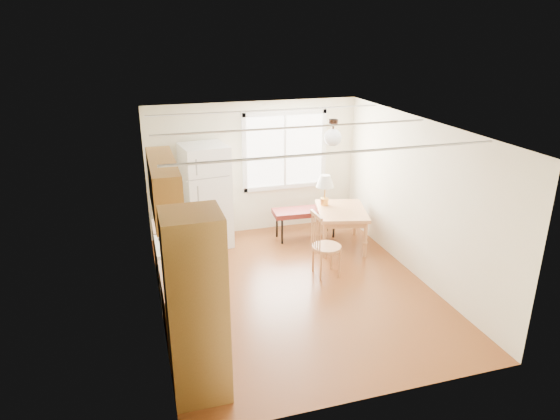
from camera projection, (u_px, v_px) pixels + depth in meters
name	position (u px, v px, depth m)	size (l,w,h in m)	color
room_shell	(296.00, 212.00, 7.19)	(4.60, 5.60, 2.62)	#5B2B12
kitchen_run	(183.00, 273.00, 6.30)	(0.65, 3.40, 2.20)	brown
window_unit	(285.00, 151.00, 9.47)	(1.64, 0.05, 1.51)	white
pendant_light	(333.00, 136.00, 7.40)	(0.26, 0.26, 0.40)	black
refrigerator	(206.00, 196.00, 8.89)	(0.86, 0.86, 1.86)	white
bench	(306.00, 212.00, 9.33)	(1.24, 0.52, 0.56)	#571814
dining_table	(341.00, 215.00, 8.93)	(1.10, 1.30, 0.70)	#AD7042
chair	(321.00, 240.00, 7.83)	(0.47, 0.47, 1.06)	#AD7042
table_lamp	(325.00, 183.00, 8.98)	(0.33, 0.33, 0.57)	gold
coffee_maker	(185.00, 274.00, 5.92)	(0.17, 0.22, 0.32)	black
kettle	(178.00, 276.00, 5.93)	(0.11, 0.11, 0.22)	red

